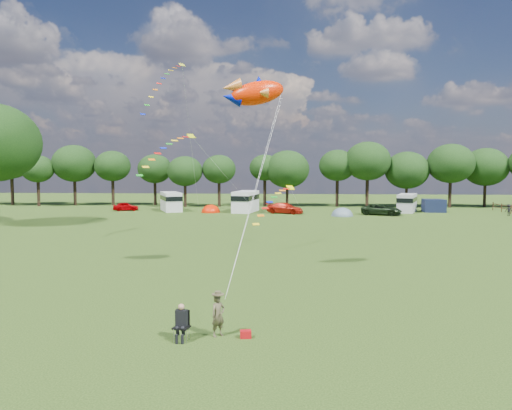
# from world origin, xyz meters

# --- Properties ---
(ground_plane) EXTENTS (180.00, 180.00, 0.00)m
(ground_plane) POSITION_xyz_m (0.00, 0.00, 0.00)
(ground_plane) COLOR black
(ground_plane) RESTS_ON ground
(tree_line) EXTENTS (102.98, 10.98, 10.27)m
(tree_line) POSITION_xyz_m (5.30, 54.99, 6.35)
(tree_line) COLOR black
(tree_line) RESTS_ON ground
(car_a) EXTENTS (3.95, 2.46, 1.23)m
(car_a) POSITION_xyz_m (-21.58, 46.15, 0.61)
(car_a) COLOR #A50003
(car_a) RESTS_ON ground
(car_c) EXTENTS (5.29, 3.69, 1.46)m
(car_c) POSITION_xyz_m (1.50, 43.64, 0.73)
(car_c) COLOR #AC1A0B
(car_c) RESTS_ON ground
(car_d) EXTENTS (5.86, 4.07, 1.46)m
(car_d) POSITION_xyz_m (14.27, 42.34, 0.73)
(car_d) COLOR black
(car_d) RESTS_ON ground
(campervan_b) EXTENTS (4.32, 5.99, 2.70)m
(campervan_b) POSITION_xyz_m (-14.93, 46.28, 1.45)
(campervan_b) COLOR silver
(campervan_b) RESTS_ON ground
(campervan_c) EXTENTS (3.58, 6.33, 2.93)m
(campervan_c) POSITION_xyz_m (-4.10, 45.63, 1.57)
(campervan_c) COLOR silver
(campervan_c) RESTS_ON ground
(campervan_d) EXTENTS (3.83, 5.61, 2.53)m
(campervan_d) POSITION_xyz_m (18.63, 47.00, 1.36)
(campervan_d) COLOR #BABABC
(campervan_d) RESTS_ON ground
(tent_orange) EXTENTS (2.67, 2.93, 2.09)m
(tent_orange) POSITION_xyz_m (-8.92, 44.67, 0.02)
(tent_orange) COLOR red
(tent_orange) RESTS_ON ground
(tent_greyblue) EXTENTS (2.90, 3.18, 2.16)m
(tent_greyblue) POSITION_xyz_m (8.95, 40.75, 0.02)
(tent_greyblue) COLOR slate
(tent_greyblue) RESTS_ON ground
(awning_navy) EXTENTS (2.95, 2.41, 1.82)m
(awning_navy) POSITION_xyz_m (22.36, 47.07, 0.91)
(awning_navy) COLOR #121A34
(awning_navy) RESTS_ON ground
(kite_flyer) EXTENTS (0.70, 0.69, 1.62)m
(kite_flyer) POSITION_xyz_m (-0.52, -5.65, 0.81)
(kite_flyer) COLOR brown
(kite_flyer) RESTS_ON ground
(camp_chair) EXTENTS (0.67, 0.68, 1.41)m
(camp_chair) POSITION_xyz_m (-1.83, -6.16, 0.84)
(camp_chair) COLOR #99999E
(camp_chair) RESTS_ON ground
(kite_bag) EXTENTS (0.46, 0.34, 0.30)m
(kite_bag) POSITION_xyz_m (0.56, -5.79, 0.15)
(kite_bag) COLOR #AA0C11
(kite_bag) RESTS_ON ground
(fish_kite) EXTENTS (3.96, 2.10, 2.07)m
(fish_kite) POSITION_xyz_m (0.01, 4.98, 10.78)
(fish_kite) COLOR #F22300
(fish_kite) RESTS_ON ground
(streamer_kite_a) EXTENTS (3.31, 5.55, 5.75)m
(streamer_kite_a) POSITION_xyz_m (-10.08, 24.96, 15.02)
(streamer_kite_a) COLOR yellow
(streamer_kite_a) RESTS_ON ground
(streamer_kite_b) EXTENTS (4.38, 4.77, 3.84)m
(streamer_kite_b) POSITION_xyz_m (-8.43, 19.63, 8.18)
(streamer_kite_b) COLOR #D0DD0A
(streamer_kite_b) RESTS_ON ground
(streamer_kite_c) EXTENTS (3.16, 4.87, 2.79)m
(streamer_kite_c) POSITION_xyz_m (1.18, 14.96, 4.00)
(streamer_kite_c) COLOR #E5DD00
(streamer_kite_c) RESTS_ON ground
(walker_b) EXTENTS (1.00, 0.54, 1.49)m
(walker_b) POSITION_xyz_m (30.69, 42.58, 0.75)
(walker_b) COLOR black
(walker_b) RESTS_ON ground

